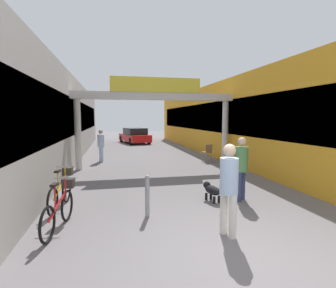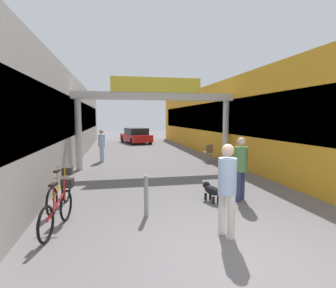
% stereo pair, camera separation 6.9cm
% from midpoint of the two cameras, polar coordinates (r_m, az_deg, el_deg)
% --- Properties ---
extents(ground_plane, '(80.00, 80.00, 0.00)m').
position_cam_midpoint_polar(ground_plane, '(4.79, 14.03, -22.07)').
color(ground_plane, slate).
extents(storefront_left, '(3.00, 26.00, 4.13)m').
position_cam_midpoint_polar(storefront_left, '(15.15, -23.92, 4.64)').
color(storefront_left, '#9E9993').
rests_on(storefront_left, ground_plane).
extents(storefront_right, '(3.00, 26.00, 4.13)m').
position_cam_midpoint_polar(storefront_right, '(16.36, 13.68, 5.01)').
color(storefront_right, gold).
rests_on(storefront_right, ground_plane).
extents(arcade_sign_gateway, '(7.40, 0.47, 3.97)m').
position_cam_midpoint_polar(arcade_sign_gateway, '(11.78, -2.42, 8.52)').
color(arcade_sign_gateway, beige).
rests_on(arcade_sign_gateway, ground_plane).
extents(pedestrian_with_dog, '(0.48, 0.48, 1.71)m').
position_cam_midpoint_polar(pedestrian_with_dog, '(7.26, 15.84, -4.34)').
color(pedestrian_with_dog, navy).
rests_on(pedestrian_with_dog, ground_plane).
extents(pedestrian_companion, '(0.44, 0.44, 1.74)m').
position_cam_midpoint_polar(pedestrian_companion, '(5.02, 13.15, -8.45)').
color(pedestrian_companion, silver).
rests_on(pedestrian_companion, ground_plane).
extents(pedestrian_carrying_crate, '(0.43, 0.43, 1.63)m').
position_cam_midpoint_polar(pedestrian_carrying_crate, '(13.67, -14.11, 0.12)').
color(pedestrian_carrying_crate, '#A5BFE0').
rests_on(pedestrian_carrying_crate, ground_plane).
extents(dog_on_leash, '(0.40, 0.69, 0.49)m').
position_cam_midpoint_polar(dog_on_leash, '(7.19, 9.58, -9.83)').
color(dog_on_leash, black).
rests_on(dog_on_leash, ground_plane).
extents(bicycle_red_nearest, '(0.47, 1.67, 0.98)m').
position_cam_midpoint_polar(bicycle_red_nearest, '(5.82, -22.34, -12.55)').
color(bicycle_red_nearest, black).
rests_on(bicycle_red_nearest, ground_plane).
extents(bicycle_orange_second, '(0.46, 1.68, 0.98)m').
position_cam_midpoint_polar(bicycle_orange_second, '(7.12, -22.01, -9.20)').
color(bicycle_orange_second, black).
rests_on(bicycle_orange_second, ground_plane).
extents(bollard_post_metal, '(0.10, 0.10, 0.94)m').
position_cam_midpoint_polar(bollard_post_metal, '(6.02, -4.44, -11.09)').
color(bollard_post_metal, gray).
rests_on(bollard_post_metal, ground_plane).
extents(cafe_chair_wood_nearer, '(0.48, 0.48, 0.89)m').
position_cam_midpoint_polar(cafe_chair_wood_nearer, '(13.43, 8.95, -1.54)').
color(cafe_chair_wood_nearer, gray).
rests_on(cafe_chair_wood_nearer, ground_plane).
extents(parked_car_red, '(2.64, 4.30, 1.33)m').
position_cam_midpoint_polar(parked_car_red, '(23.32, -6.91, 1.79)').
color(parked_car_red, red).
rests_on(parked_car_red, ground_plane).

